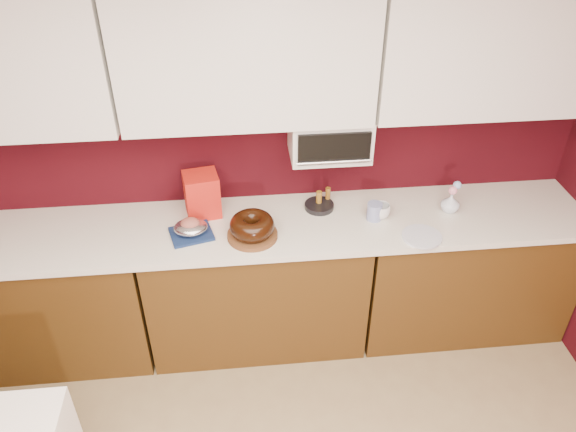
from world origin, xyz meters
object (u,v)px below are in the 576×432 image
(blue_jar, at_px, (374,211))
(flower_vase, at_px, (451,202))
(bundt_cake, at_px, (252,226))
(toaster_oven, at_px, (329,135))
(foil_ham_nest, at_px, (191,227))
(pandoro_box, at_px, (202,194))
(coffee_mug, at_px, (381,210))

(blue_jar, relative_size, flower_vase, 0.79)
(blue_jar, xyz_separation_m, flower_vase, (0.47, 0.03, 0.01))
(bundt_cake, bearing_deg, toaster_oven, 31.02)
(flower_vase, bearing_deg, bundt_cake, -173.42)
(toaster_oven, bearing_deg, foil_ham_nest, -164.39)
(toaster_oven, bearing_deg, blue_jar, -34.38)
(toaster_oven, height_order, flower_vase, toaster_oven)
(blue_jar, bearing_deg, flower_vase, 3.94)
(pandoro_box, bearing_deg, toaster_oven, -9.01)
(bundt_cake, distance_m, foil_ham_nest, 0.35)
(toaster_oven, relative_size, blue_jar, 4.23)
(pandoro_box, xyz_separation_m, blue_jar, (1.00, -0.16, -0.08))
(foil_ham_nest, xyz_separation_m, coffee_mug, (1.11, 0.06, -0.00))
(foil_ham_nest, xyz_separation_m, pandoro_box, (0.07, 0.21, 0.08))
(pandoro_box, distance_m, coffee_mug, 1.06)
(foil_ham_nest, distance_m, pandoro_box, 0.24)
(toaster_oven, relative_size, pandoro_box, 1.69)
(foil_ham_nest, xyz_separation_m, flower_vase, (1.54, 0.08, 0.01))
(foil_ham_nest, distance_m, flower_vase, 1.54)
(foil_ham_nest, bearing_deg, blue_jar, 2.75)
(toaster_oven, distance_m, pandoro_box, 0.82)
(blue_jar, bearing_deg, pandoro_box, 170.81)
(toaster_oven, distance_m, bundt_cake, 0.67)
(pandoro_box, bearing_deg, blue_jar, -19.23)
(pandoro_box, bearing_deg, coffee_mug, -18.20)
(coffee_mug, height_order, blue_jar, same)
(bundt_cake, height_order, coffee_mug, bundt_cake)
(bundt_cake, height_order, flower_vase, flower_vase)
(toaster_oven, xyz_separation_m, pandoro_box, (-0.75, -0.01, -0.34))
(foil_ham_nest, relative_size, coffee_mug, 1.78)
(bundt_cake, xyz_separation_m, coffee_mug, (0.77, 0.12, -0.03))
(bundt_cake, distance_m, flower_vase, 1.20)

